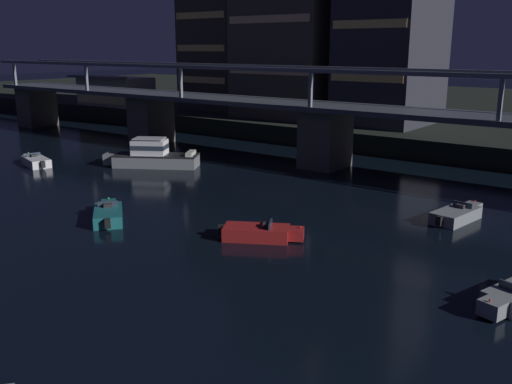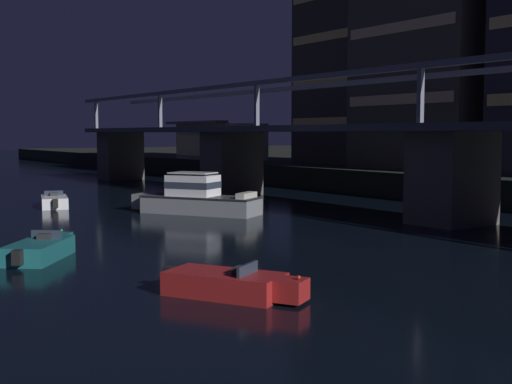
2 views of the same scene
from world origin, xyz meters
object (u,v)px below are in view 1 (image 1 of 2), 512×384
object	(u,v)px
waterfront_pavilion	(115,91)
speedboat_far_left	(108,214)
speedboat_mid_right	(36,161)
cabin_cruiser_near_left	(153,156)
speedboat_near_right	(260,233)
river_bridge	(326,124)
speedboat_far_right	(457,215)
tower_west_low	(222,31)

from	to	relation	value
waterfront_pavilion	speedboat_far_left	bearing A→B (deg)	-39.83
speedboat_mid_right	cabin_cruiser_near_left	bearing A→B (deg)	34.62
speedboat_mid_right	speedboat_far_left	distance (m)	21.37
speedboat_near_right	speedboat_far_left	size ratio (longest dim) A/B	1.06
river_bridge	waterfront_pavilion	xyz separation A→B (m)	(-45.31, 11.91, 0.27)
river_bridge	speedboat_far_right	distance (m)	18.86
tower_west_low	speedboat_mid_right	xyz separation A→B (m)	(6.11, -35.44, -13.00)
river_bridge	waterfront_pavilion	distance (m)	46.85
river_bridge	speedboat_near_right	world-z (taller)	river_bridge
speedboat_mid_right	speedboat_far_right	distance (m)	39.32
river_bridge	speedboat_near_right	xyz separation A→B (m)	(7.63, -20.54, -3.76)
cabin_cruiser_near_left	speedboat_mid_right	xyz separation A→B (m)	(-9.54, -6.58, -0.64)
tower_west_low	waterfront_pavilion	distance (m)	19.95
speedboat_near_right	tower_west_low	bearing A→B (deg)	132.76
waterfront_pavilion	speedboat_far_left	size ratio (longest dim) A/B	2.69
speedboat_near_right	speedboat_mid_right	bearing A→B (deg)	172.22
speedboat_far_left	speedboat_far_right	size ratio (longest dim) A/B	0.88
speedboat_far_left	speedboat_far_right	distance (m)	23.30
waterfront_pavilion	speedboat_mid_right	size ratio (longest dim) A/B	2.40
waterfront_pavilion	speedboat_mid_right	world-z (taller)	waterfront_pavilion
tower_west_low	speedboat_near_right	size ratio (longest dim) A/B	4.66
speedboat_near_right	waterfront_pavilion	bearing A→B (deg)	148.49
speedboat_mid_right	speedboat_far_left	xyz separation A→B (m)	(20.12, -7.20, 0.00)
tower_west_low	speedboat_near_right	world-z (taller)	tower_west_low
river_bridge	speedboat_far_right	bearing A→B (deg)	-31.05
cabin_cruiser_near_left	speedboat_far_left	bearing A→B (deg)	-52.48
tower_west_low	waterfront_pavilion	world-z (taller)	tower_west_low
speedboat_far_left	cabin_cruiser_near_left	bearing A→B (deg)	127.52
speedboat_mid_right	tower_west_low	bearing A→B (deg)	99.78
river_bridge	speedboat_far_left	size ratio (longest dim) A/B	22.32
speedboat_mid_right	speedboat_far_right	world-z (taller)	same
speedboat_near_right	speedboat_mid_right	distance (m)	30.80
waterfront_pavilion	speedboat_near_right	distance (m)	62.23
cabin_cruiser_near_left	speedboat_mid_right	world-z (taller)	cabin_cruiser_near_left
cabin_cruiser_near_left	speedboat_near_right	size ratio (longest dim) A/B	1.82
tower_west_low	speedboat_far_left	distance (m)	51.72
waterfront_pavilion	cabin_cruiser_near_left	xyz separation A→B (m)	(31.96, -21.71, -3.39)
waterfront_pavilion	speedboat_far_right	bearing A→B (deg)	-19.33
speedboat_near_right	speedboat_mid_right	world-z (taller)	same
speedboat_mid_right	speedboat_near_right	bearing A→B (deg)	-7.78
tower_west_low	cabin_cruiser_near_left	xyz separation A→B (m)	(15.64, -28.85, -12.36)
speedboat_far_left	speedboat_far_right	bearing A→B (deg)	37.07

